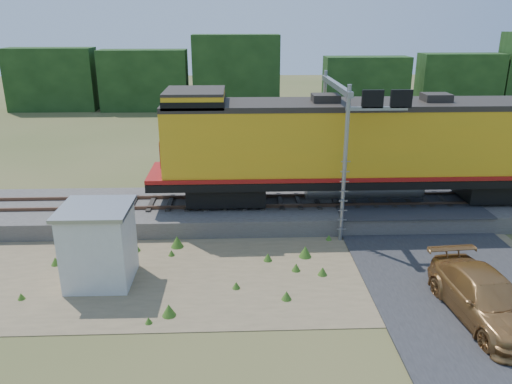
{
  "coord_description": "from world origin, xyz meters",
  "views": [
    {
      "loc": [
        -1.19,
        -16.92,
        9.42
      ],
      "look_at": [
        -0.41,
        3.0,
        2.4
      ],
      "focal_mm": 35.0,
      "sensor_mm": 36.0,
      "label": 1
    }
  ],
  "objects_px": {
    "shed": "(99,244)",
    "car": "(486,299)",
    "locomotive": "(360,146)",
    "signal_gantry": "(345,116)"
  },
  "relations": [
    {
      "from": "shed",
      "to": "car",
      "type": "relative_size",
      "value": 0.58
    },
    {
      "from": "locomotive",
      "to": "signal_gantry",
      "type": "relative_size",
      "value": 3.02
    },
    {
      "from": "locomotive",
      "to": "shed",
      "type": "distance_m",
      "value": 12.73
    },
    {
      "from": "signal_gantry",
      "to": "locomotive",
      "type": "bearing_deg",
      "value": 34.02
    },
    {
      "from": "shed",
      "to": "locomotive",
      "type": "bearing_deg",
      "value": 29.2
    },
    {
      "from": "locomotive",
      "to": "signal_gantry",
      "type": "bearing_deg",
      "value": -145.98
    },
    {
      "from": "shed",
      "to": "car",
      "type": "xyz_separation_m",
      "value": [
        13.18,
        -3.01,
        -0.76
      ]
    },
    {
      "from": "signal_gantry",
      "to": "car",
      "type": "relative_size",
      "value": 1.32
    },
    {
      "from": "locomotive",
      "to": "shed",
      "type": "height_order",
      "value": "locomotive"
    },
    {
      "from": "signal_gantry",
      "to": "shed",
      "type": "bearing_deg",
      "value": -151.68
    }
  ]
}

